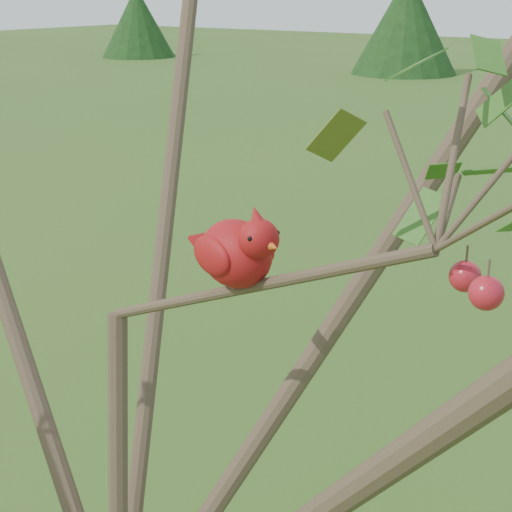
{
  "coord_description": "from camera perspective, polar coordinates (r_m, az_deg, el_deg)",
  "views": [
    {
      "loc": [
        0.89,
        -0.8,
        2.5
      ],
      "look_at": [
        0.28,
        0.06,
        2.13
      ],
      "focal_mm": 55.0,
      "sensor_mm": 36.0,
      "label": 1
    }
  ],
  "objects": [
    {
      "name": "crabapple_tree",
      "position": [
        1.22,
        -12.11,
        0.57
      ],
      "size": [
        2.35,
        2.05,
        2.95
      ],
      "color": "#483526",
      "rests_on": "ground"
    },
    {
      "name": "cardinal",
      "position": [
        1.15,
        -1.27,
        0.35
      ],
      "size": [
        0.21,
        0.13,
        0.15
      ],
      "rotation": [
        0.0,
        0.0,
        -0.32
      ],
      "color": "#AD0E1A",
      "rests_on": "ground"
    }
  ]
}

